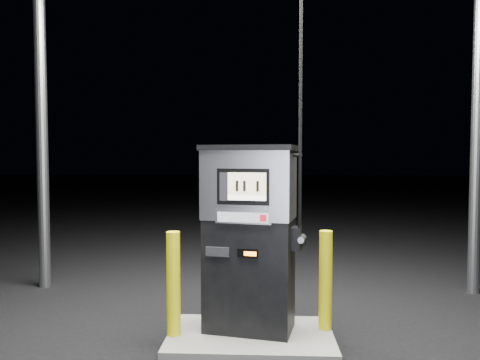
{
  "coord_description": "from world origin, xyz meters",
  "views": [
    {
      "loc": [
        0.12,
        -4.46,
        1.88
      ],
      "look_at": [
        -0.1,
        0.0,
        1.64
      ],
      "focal_mm": 35.0,
      "sensor_mm": 36.0,
      "label": 1
    }
  ],
  "objects": [
    {
      "name": "ground",
      "position": [
        0.0,
        0.0,
        0.0
      ],
      "size": [
        80.0,
        80.0,
        0.0
      ],
      "primitive_type": "plane",
      "color": "black",
      "rests_on": "ground"
    },
    {
      "name": "pump_island",
      "position": [
        0.0,
        0.0,
        0.07
      ],
      "size": [
        1.6,
        1.0,
        0.15
      ],
      "primitive_type": "cube",
      "color": "slate",
      "rests_on": "ground"
    },
    {
      "name": "fuel_dispenser",
      "position": [
        -0.01,
        0.1,
        1.09
      ],
      "size": [
        1.05,
        0.71,
        3.79
      ],
      "rotation": [
        0.0,
        0.0,
        -0.2
      ],
      "color": "black",
      "rests_on": "pump_island"
    },
    {
      "name": "bollard_left",
      "position": [
        -0.74,
        -0.08,
        0.65
      ],
      "size": [
        0.14,
        0.14,
        1.0
      ],
      "primitive_type": "cylinder",
      "rotation": [
        0.0,
        0.0,
        0.05
      ],
      "color": "yellow",
      "rests_on": "pump_island"
    },
    {
      "name": "bollard_right",
      "position": [
        0.74,
        0.15,
        0.64
      ],
      "size": [
        0.15,
        0.15,
        0.98
      ],
      "primitive_type": "cylinder",
      "rotation": [
        0.0,
        0.0,
        -0.14
      ],
      "color": "yellow",
      "rests_on": "pump_island"
    }
  ]
}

